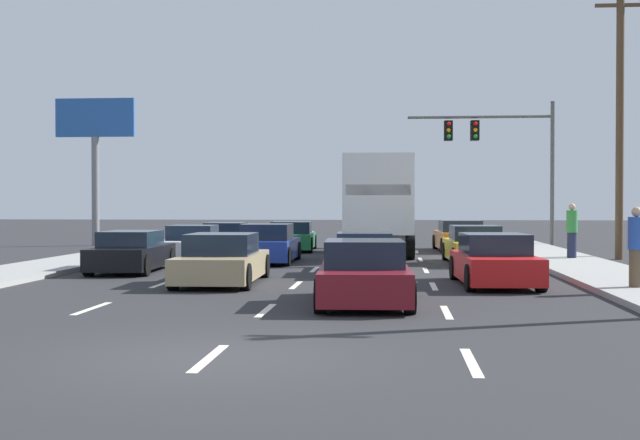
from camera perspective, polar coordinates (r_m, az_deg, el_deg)
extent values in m
plane|color=#2B2B2D|center=(36.13, 1.09, -2.12)|extent=(140.00, 140.00, 0.00)
cube|color=#9E9E99|center=(31.61, 15.64, -2.49)|extent=(2.67, 80.00, 0.14)
cube|color=#9E9E99|center=(32.84, -14.10, -2.35)|extent=(2.67, 80.00, 0.14)
cube|color=silver|center=(17.07, -15.07, -5.74)|extent=(0.14, 2.00, 0.01)
cube|color=silver|center=(21.81, -10.56, -4.24)|extent=(0.14, 2.00, 0.01)
cube|color=silver|center=(26.65, -7.69, -3.26)|extent=(0.14, 2.00, 0.01)
cube|color=silver|center=(31.53, -5.71, -2.58)|extent=(0.14, 2.00, 0.01)
cube|color=silver|center=(36.45, -4.26, -2.08)|extent=(0.14, 2.00, 0.01)
cube|color=silver|center=(41.39, -3.16, -1.70)|extent=(0.14, 2.00, 0.01)
cube|color=silver|center=(46.34, -2.29, -1.40)|extent=(0.14, 2.00, 0.01)
cube|color=silver|center=(51.30, -1.59, -1.16)|extent=(0.14, 2.00, 0.01)
cube|color=silver|center=(56.26, -1.01, -0.96)|extent=(0.14, 2.00, 0.01)
cube|color=silver|center=(61.24, -0.53, -0.79)|extent=(0.14, 2.00, 0.01)
cube|color=silver|center=(11.37, -7.45, -9.16)|extent=(0.14, 2.00, 0.01)
cube|color=silver|center=(16.23, -3.65, -6.06)|extent=(0.14, 2.00, 0.01)
cube|color=silver|center=(21.16, -1.63, -4.39)|extent=(0.14, 2.00, 0.01)
cube|color=silver|center=(26.12, -0.38, -3.34)|extent=(0.14, 2.00, 0.01)
cube|color=silver|center=(31.09, 0.47, -2.63)|extent=(0.14, 2.00, 0.01)
cube|color=silver|center=(36.06, 1.09, -2.12)|extent=(0.14, 2.00, 0.01)
cube|color=silver|center=(41.05, 1.55, -1.72)|extent=(0.14, 2.00, 0.01)
cube|color=silver|center=(46.04, 1.92, -1.42)|extent=(0.14, 2.00, 0.01)
cube|color=silver|center=(51.02, 2.21, -1.17)|extent=(0.14, 2.00, 0.01)
cube|color=silver|center=(56.02, 2.45, -0.97)|extent=(0.14, 2.00, 0.01)
cube|color=silver|center=(61.01, 2.65, -0.80)|extent=(0.14, 2.00, 0.01)
cube|color=silver|center=(11.16, 10.11, -9.37)|extent=(0.14, 2.00, 0.01)
cube|color=silver|center=(16.09, 8.48, -6.14)|extent=(0.14, 2.00, 0.01)
cube|color=silver|center=(21.05, 7.63, -4.43)|extent=(0.14, 2.00, 0.01)
cube|color=silver|center=(26.03, 7.11, -3.37)|extent=(0.14, 2.00, 0.01)
cube|color=silver|center=(31.01, 6.75, -2.65)|extent=(0.14, 2.00, 0.01)
cube|color=silver|center=(36.00, 6.50, -2.13)|extent=(0.14, 2.00, 0.01)
cube|color=silver|center=(40.99, 6.30, -1.74)|extent=(0.14, 2.00, 0.01)
cube|color=silver|center=(45.98, 6.15, -1.43)|extent=(0.14, 2.00, 0.01)
cube|color=silver|center=(50.98, 6.03, -1.18)|extent=(0.14, 2.00, 0.01)
cube|color=silver|center=(55.97, 5.93, -0.98)|extent=(0.14, 2.00, 0.01)
cube|color=silver|center=(60.97, 5.85, -0.81)|extent=(0.14, 2.00, 0.01)
cube|color=#141E4C|center=(37.73, -6.22, -1.32)|extent=(1.98, 4.74, 0.59)
cube|color=#192333|center=(37.37, -6.31, -0.53)|extent=(1.69, 2.36, 0.47)
cylinder|color=black|center=(39.64, -7.03, -1.38)|extent=(0.24, 0.65, 0.64)
cylinder|color=black|center=(39.38, -4.58, -1.39)|extent=(0.24, 0.65, 0.64)
cylinder|color=black|center=(36.12, -8.02, -1.62)|extent=(0.24, 0.65, 0.64)
cylinder|color=black|center=(35.83, -5.33, -1.63)|extent=(0.24, 0.65, 0.64)
cube|color=white|center=(31.65, -8.49, -1.82)|extent=(2.06, 4.46, 0.56)
cube|color=#192333|center=(31.48, -8.54, -0.83)|extent=(1.72, 2.00, 0.53)
cylinder|color=black|center=(33.42, -9.43, -1.84)|extent=(0.25, 0.65, 0.64)
cylinder|color=black|center=(33.12, -6.50, -1.86)|extent=(0.25, 0.65, 0.64)
cylinder|color=black|center=(30.22, -10.67, -2.16)|extent=(0.25, 0.65, 0.64)
cylinder|color=black|center=(29.89, -7.44, -2.18)|extent=(0.25, 0.65, 0.64)
cube|color=black|center=(25.90, -12.51, -2.41)|extent=(1.88, 4.36, 0.62)
cube|color=#192333|center=(25.78, -12.58, -1.23)|extent=(1.59, 2.20, 0.46)
cylinder|color=black|center=(27.66, -13.24, -2.47)|extent=(0.25, 0.65, 0.64)
cylinder|color=black|center=(27.27, -10.03, -2.51)|extent=(0.25, 0.65, 0.64)
cylinder|color=black|center=(24.61, -15.27, -2.92)|extent=(0.25, 0.65, 0.64)
cylinder|color=black|center=(24.17, -11.68, -2.97)|extent=(0.25, 0.65, 0.64)
cube|color=#196B38|center=(36.50, -1.91, -1.39)|extent=(2.03, 4.27, 0.61)
cube|color=#192333|center=(36.53, -1.91, -0.51)|extent=(1.72, 2.10, 0.51)
cylinder|color=black|center=(38.13, -3.03, -1.47)|extent=(0.25, 0.65, 0.64)
cylinder|color=black|center=(37.99, -0.41, -1.47)|extent=(0.25, 0.65, 0.64)
cylinder|color=black|center=(35.05, -3.53, -1.69)|extent=(0.25, 0.65, 0.64)
cylinder|color=black|center=(34.91, -0.68, -1.70)|extent=(0.25, 0.65, 0.64)
cube|color=#1E389E|center=(29.27, -3.49, -1.95)|extent=(1.86, 4.55, 0.67)
cube|color=#192333|center=(28.98, -3.56, -0.79)|extent=(1.61, 2.06, 0.53)
cylinder|color=black|center=(31.09, -4.60, -2.05)|extent=(0.23, 0.64, 0.64)
cylinder|color=black|center=(30.88, -1.52, -2.07)|extent=(0.23, 0.64, 0.64)
cylinder|color=black|center=(27.71, -5.68, -2.44)|extent=(0.23, 0.64, 0.64)
cylinder|color=black|center=(27.48, -2.23, -2.46)|extent=(0.23, 0.64, 0.64)
cube|color=tan|center=(21.76, -6.56, -3.08)|extent=(1.94, 4.65, 0.61)
cube|color=#192333|center=(21.63, -6.61, -1.60)|extent=(1.66, 2.11, 0.53)
cylinder|color=black|center=(23.64, -7.86, -3.05)|extent=(0.24, 0.65, 0.64)
cylinder|color=black|center=(23.36, -3.74, -3.09)|extent=(0.24, 0.65, 0.64)
cylinder|color=black|center=(20.23, -9.82, -3.76)|extent=(0.24, 0.65, 0.64)
cylinder|color=black|center=(19.91, -5.02, -3.82)|extent=(0.24, 0.65, 0.64)
cube|color=white|center=(31.96, 3.86, 1.70)|extent=(2.64, 5.98, 2.82)
cube|color=red|center=(29.03, 3.93, 2.03)|extent=(2.22, 0.11, 0.36)
cube|color=slate|center=(35.97, 3.79, 0.00)|extent=(2.43, 2.18, 2.08)
cylinder|color=black|center=(36.00, 1.90, -1.36)|extent=(0.33, 0.97, 0.96)
cylinder|color=black|center=(36.03, 5.67, -1.37)|extent=(0.33, 0.97, 0.96)
cylinder|color=black|center=(30.82, 1.68, -1.78)|extent=(0.33, 0.97, 0.96)
cylinder|color=black|center=(30.85, 6.08, -1.78)|extent=(0.33, 0.97, 0.96)
cube|color=#B7BABF|center=(24.85, 2.98, -2.51)|extent=(1.94, 4.54, 0.65)
cube|color=#192333|center=(24.52, 2.99, -1.32)|extent=(1.63, 1.98, 0.41)
cylinder|color=black|center=(26.55, 1.18, -2.59)|extent=(0.25, 0.65, 0.64)
cylinder|color=black|center=(26.56, 4.72, -2.59)|extent=(0.25, 0.65, 0.64)
cylinder|color=black|center=(23.19, 0.99, -3.12)|extent=(0.25, 0.65, 0.64)
cylinder|color=black|center=(23.20, 5.04, -3.12)|extent=(0.25, 0.65, 0.64)
cube|color=maroon|center=(17.21, 3.00, -4.15)|extent=(1.93, 4.23, 0.62)
cube|color=#192333|center=(17.15, 3.00, -2.24)|extent=(1.64, 2.12, 0.53)
cylinder|color=black|center=(18.76, 0.44, -4.12)|extent=(0.25, 0.65, 0.64)
cylinder|color=black|center=(18.77, 5.49, -4.12)|extent=(0.25, 0.65, 0.64)
cylinder|color=black|center=(15.72, 0.01, -5.14)|extent=(0.25, 0.65, 0.64)
cylinder|color=black|center=(15.73, 6.04, -5.14)|extent=(0.25, 0.65, 0.64)
cube|color=orange|center=(36.65, 9.37, -1.32)|extent=(2.08, 4.73, 0.70)
cube|color=#192333|center=(36.55, 9.39, -0.40)|extent=(1.74, 2.06, 0.48)
cylinder|color=black|center=(38.32, 7.74, -1.46)|extent=(0.25, 0.65, 0.64)
cylinder|color=black|center=(38.53, 10.34, -1.46)|extent=(0.25, 0.65, 0.64)
cylinder|color=black|center=(34.79, 8.29, -1.72)|extent=(0.25, 0.65, 0.64)
cylinder|color=black|center=(35.02, 11.15, -1.71)|extent=(0.25, 0.65, 0.64)
cube|color=yellow|center=(29.16, 10.33, -1.99)|extent=(1.90, 4.54, 0.65)
cube|color=#192333|center=(29.09, 10.34, -0.86)|extent=(1.60, 2.01, 0.50)
cylinder|color=black|center=(30.76, 8.42, -2.09)|extent=(0.24, 0.65, 0.64)
cylinder|color=black|center=(30.95, 11.43, -2.08)|extent=(0.24, 0.65, 0.64)
cylinder|color=black|center=(27.39, 9.09, -2.49)|extent=(0.24, 0.65, 0.64)
cylinder|color=black|center=(27.61, 12.45, -2.47)|extent=(0.24, 0.65, 0.64)
cube|color=red|center=(21.51, 11.63, -3.11)|extent=(1.91, 4.31, 0.63)
cube|color=#192333|center=(21.51, 11.62, -1.58)|extent=(1.61, 2.14, 0.51)
cylinder|color=black|center=(22.96, 9.01, -3.18)|extent=(0.25, 0.65, 0.64)
cylinder|color=black|center=(23.20, 12.96, -3.15)|extent=(0.25, 0.65, 0.64)
cylinder|color=black|center=(19.86, 10.07, -3.85)|extent=(0.25, 0.65, 0.64)
cylinder|color=black|center=(20.14, 14.61, -3.80)|extent=(0.25, 0.65, 0.64)
cylinder|color=#595B56|center=(42.05, 15.33, 3.01)|extent=(0.20, 0.20, 6.91)
cylinder|color=#595B56|center=(41.75, 10.67, 6.81)|extent=(6.88, 0.14, 0.14)
cube|color=black|center=(41.67, 10.35, 5.93)|extent=(0.40, 0.56, 0.95)
sphere|color=red|center=(41.38, 10.39, 6.38)|extent=(0.20, 0.20, 0.20)
sphere|color=orange|center=(41.36, 10.39, 5.96)|extent=(0.20, 0.20, 0.20)
sphere|color=green|center=(41.33, 10.39, 5.55)|extent=(0.20, 0.20, 0.20)
cube|color=black|center=(41.57, 8.61, 5.94)|extent=(0.40, 0.56, 0.95)
sphere|color=red|center=(41.28, 8.63, 6.40)|extent=(0.20, 0.20, 0.20)
sphere|color=orange|center=(41.26, 8.63, 5.98)|extent=(0.20, 0.20, 0.20)
sphere|color=green|center=(41.23, 8.63, 5.57)|extent=(0.20, 0.20, 0.20)
cylinder|color=brown|center=(32.72, 19.47, 6.07)|extent=(0.28, 0.28, 9.79)
cube|color=brown|center=(33.38, 19.52, 13.43)|extent=(1.80, 0.12, 0.12)
cylinder|color=slate|center=(42.40, -14.84, 1.88)|extent=(0.36, 0.36, 5.26)
cube|color=#2659A5|center=(42.60, -14.86, 6.66)|extent=(3.87, 0.20, 1.85)
cylinder|color=brown|center=(20.54, 20.46, -3.06)|extent=(0.32, 0.32, 0.85)
cylinder|color=#264CA5|center=(20.50, 20.48, -0.84)|extent=(0.38, 0.38, 0.74)
sphere|color=tan|center=(20.49, 20.48, 0.51)|extent=(0.23, 0.23, 0.23)
cylinder|color=#1E233F|center=(30.87, 16.54, -1.63)|extent=(0.32, 0.32, 0.88)
cylinder|color=#338C3F|center=(30.84, 16.55, -0.09)|extent=(0.38, 0.38, 0.77)
sphere|color=tan|center=(30.84, 16.55, 0.85)|extent=(0.24, 0.24, 0.24)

